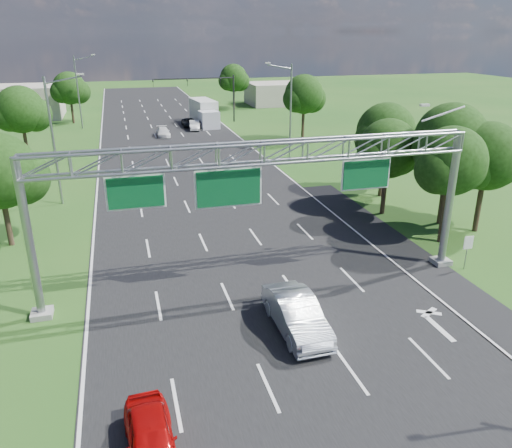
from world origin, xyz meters
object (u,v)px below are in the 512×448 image
object	(u,v)px
traffic_signal	(211,88)
box_truck	(204,113)
red_coupe	(151,437)
silver_sedan	(296,314)
sign_gantry	(264,165)
regulatory_sign	(468,246)

from	to	relation	value
traffic_signal	box_truck	size ratio (longest dim) A/B	1.27
red_coupe	silver_sedan	bearing A→B (deg)	35.66
sign_gantry	silver_sedan	bearing A→B (deg)	-86.20
traffic_signal	silver_sedan	bearing A→B (deg)	-96.80
red_coupe	silver_sedan	world-z (taller)	silver_sedan
regulatory_sign	box_truck	world-z (taller)	box_truck
regulatory_sign	red_coupe	xyz separation A→B (m)	(-18.86, -9.10, -0.83)
traffic_signal	red_coupe	size ratio (longest dim) A/B	3.06
traffic_signal	box_truck	world-z (taller)	traffic_signal
silver_sedan	box_truck	distance (m)	56.50
silver_sedan	box_truck	world-z (taller)	box_truck
box_truck	silver_sedan	bearing A→B (deg)	-101.88
red_coupe	box_truck	bearing A→B (deg)	75.56
traffic_signal	sign_gantry	bearing A→B (deg)	-97.68
traffic_signal	red_coupe	xyz separation A→B (m)	(-13.93, -63.12, -4.49)
regulatory_sign	silver_sedan	size ratio (longest dim) A/B	0.40
regulatory_sign	box_truck	size ratio (longest dim) A/B	0.22
regulatory_sign	traffic_signal	bearing A→B (deg)	95.20
regulatory_sign	silver_sedan	world-z (taller)	regulatory_sign
sign_gantry	red_coupe	distance (m)	13.67
sign_gantry	box_truck	distance (m)	52.33
traffic_signal	silver_sedan	xyz separation A→B (m)	(-6.85, -57.47, -4.31)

